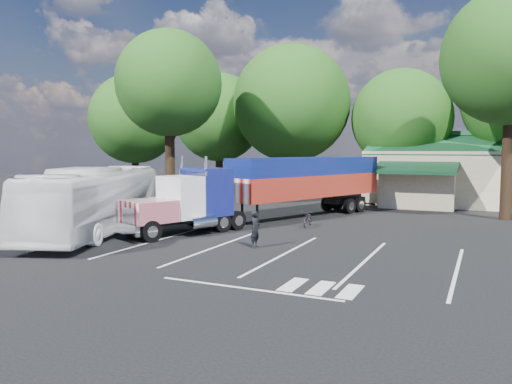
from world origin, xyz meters
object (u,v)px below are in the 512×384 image
at_px(tour_bus, 97,200).
at_px(silver_sedan, 442,197).
at_px(bicycle, 308,219).
at_px(woman, 255,229).
at_px(semi_truck, 280,183).

xyz_separation_m(tour_bus, silver_sedan, (14.49, 19.37, -0.94)).
relative_size(bicycle, silver_sedan, 0.39).
bearing_deg(woman, tour_bus, 88.63).
bearing_deg(tour_bus, silver_sedan, 33.14).
height_order(woman, silver_sedan, woman).
xyz_separation_m(woman, silver_sedan, (5.89, 19.26, -0.09)).
relative_size(semi_truck, tour_bus, 1.50).
xyz_separation_m(woman, bicycle, (0.20, 6.26, -0.35)).
relative_size(woman, bicycle, 0.94).
bearing_deg(bicycle, semi_truck, 137.47).
distance_m(bicycle, silver_sedan, 14.19).
bearing_deg(semi_truck, bicycle, -13.81).
distance_m(semi_truck, woman, 8.36).
relative_size(semi_truck, woman, 11.09).
bearing_deg(semi_truck, silver_sedan, 77.28).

